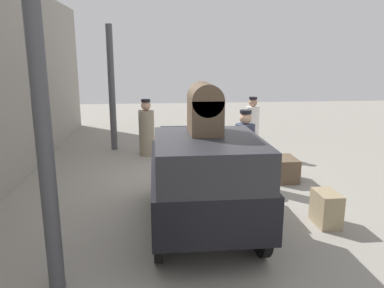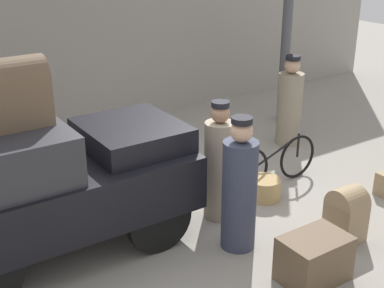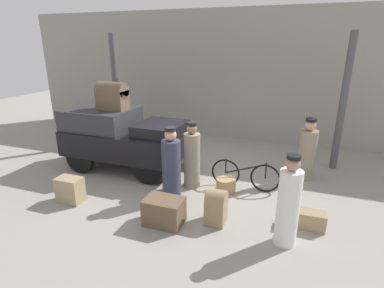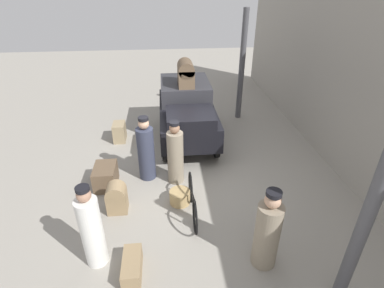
# 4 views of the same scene
# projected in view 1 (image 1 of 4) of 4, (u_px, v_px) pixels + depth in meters

# --- Properties ---
(ground_plane) EXTENTS (30.00, 30.00, 0.00)m
(ground_plane) POSITION_uv_depth(u_px,v_px,m) (202.00, 189.00, 8.06)
(ground_plane) COLOR gray
(canopy_pillar_left) EXTENTS (0.19, 0.19, 3.68)m
(canopy_pillar_left) POSITION_uv_depth(u_px,v_px,m) (44.00, 143.00, 4.21)
(canopy_pillar_left) COLOR #4C4C51
(canopy_pillar_left) RESTS_ON ground
(canopy_pillar_right) EXTENTS (0.19, 0.19, 3.68)m
(canopy_pillar_right) POSITION_uv_depth(u_px,v_px,m) (112.00, 89.00, 11.04)
(canopy_pillar_right) COLOR #4C4C51
(canopy_pillar_right) RESTS_ON ground
(truck) EXTENTS (3.32, 1.63, 1.67)m
(truck) POSITION_uv_depth(u_px,v_px,m) (202.00, 174.00, 6.01)
(truck) COLOR black
(truck) RESTS_ON ground
(bicycle) EXTENTS (1.66, 0.04, 0.75)m
(bicycle) POSITION_uv_depth(u_px,v_px,m) (191.00, 154.00, 9.52)
(bicycle) COLOR black
(bicycle) RESTS_ON ground
(wicker_basket) EXTENTS (0.47, 0.47, 0.31)m
(wicker_basket) POSITION_uv_depth(u_px,v_px,m) (203.00, 166.00, 9.20)
(wicker_basket) COLOR tan
(wicker_basket) RESTS_ON ground
(porter_carrying_trunk) EXTENTS (0.39, 0.39, 1.67)m
(porter_carrying_trunk) POSITION_uv_depth(u_px,v_px,m) (252.00, 129.00, 10.63)
(porter_carrying_trunk) COLOR white
(porter_carrying_trunk) RESTS_ON ground
(conductor_in_dark_uniform) EXTENTS (0.42, 0.42, 1.68)m
(conductor_in_dark_uniform) POSITION_uv_depth(u_px,v_px,m) (244.00, 152.00, 8.09)
(conductor_in_dark_uniform) COLOR #33384C
(conductor_in_dark_uniform) RESTS_ON ground
(porter_with_bicycle) EXTENTS (0.40, 0.40, 1.63)m
(porter_with_bicycle) POSITION_uv_depth(u_px,v_px,m) (210.00, 151.00, 8.25)
(porter_with_bicycle) COLOR gray
(porter_with_bicycle) RESTS_ON ground
(porter_lifting_near_truck) EXTENTS (0.44, 0.44, 1.61)m
(porter_lifting_near_truck) POSITION_uv_depth(u_px,v_px,m) (147.00, 130.00, 10.65)
(porter_lifting_near_truck) COLOR gray
(porter_lifting_near_truck) RESTS_ON ground
(suitcase_black_upright) EXTENTS (0.56, 0.36, 0.57)m
(suitcase_black_upright) POSITION_uv_depth(u_px,v_px,m) (326.00, 208.00, 6.30)
(suitcase_black_upright) COLOR #9E8966
(suitcase_black_upright) RESTS_ON ground
(trunk_barrel_dark) EXTENTS (0.38, 0.43, 0.71)m
(trunk_barrel_dark) POSITION_uv_depth(u_px,v_px,m) (257.00, 155.00, 9.42)
(trunk_barrel_dark) COLOR #937A56
(trunk_barrel_dark) RESTS_ON ground
(trunk_wicker_pale) EXTENTS (0.73, 0.31, 0.34)m
(trunk_wicker_pale) POSITION_uv_depth(u_px,v_px,m) (227.00, 147.00, 11.03)
(trunk_wicker_pale) COLOR #937A56
(trunk_wicker_pale) RESTS_ON ground
(trunk_umber_medium) EXTENTS (0.75, 0.52, 0.53)m
(trunk_umber_medium) POSITION_uv_depth(u_px,v_px,m) (284.00, 169.00, 8.56)
(trunk_umber_medium) COLOR brown
(trunk_umber_medium) RESTS_ON ground
(trunk_on_truck_roof) EXTENTS (0.79, 0.46, 0.74)m
(trunk_on_truck_roof) POSITION_uv_depth(u_px,v_px,m) (205.00, 108.00, 5.54)
(trunk_on_truck_roof) COLOR brown
(trunk_on_truck_roof) RESTS_ON truck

